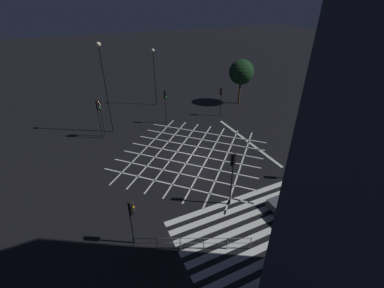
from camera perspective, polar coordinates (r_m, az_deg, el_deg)
ground_plane at (r=26.20m, az=0.00°, el=-2.39°), size 200.00×200.00×0.00m
road_markings at (r=21.88m, az=7.99°, el=-10.35°), size 17.06×22.59×0.01m
traffic_light_median_north at (r=31.54m, az=-5.89°, el=9.64°), size 0.36×0.39×4.36m
traffic_light_sw_main at (r=16.63m, az=-13.27°, el=-14.95°), size 0.39×0.36×3.58m
traffic_light_nw_cross at (r=29.88m, az=-19.58°, el=6.77°), size 0.36×0.39×4.34m
traffic_light_se_main at (r=23.64m, az=25.83°, el=-1.94°), size 0.39×0.36×3.82m
traffic_light_ne_main at (r=33.92m, az=6.42°, el=10.57°), size 0.39×0.36×3.92m
traffic_light_median_south at (r=18.78m, az=8.94°, el=-5.58°), size 0.36×0.39×4.59m
traffic_light_nw_main at (r=29.63m, az=-20.04°, el=6.74°), size 0.39×0.36×4.51m
street_lamp_east at (r=37.25m, az=-8.42°, el=16.44°), size 0.47×0.47×7.93m
street_lamp_west at (r=29.66m, az=-19.01°, el=14.27°), size 0.49×0.49×10.08m
street_tree_far at (r=38.26m, az=10.92°, el=15.41°), size 3.50×3.50×6.42m
waiting_car at (r=20.27m, az=21.94°, el=-14.46°), size 1.84×4.05×1.28m
pedestrian_railing at (r=17.29m, az=0.00°, el=-20.95°), size 6.77×3.22×1.05m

